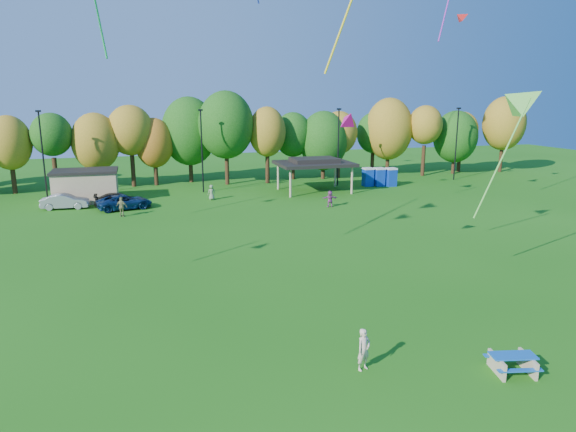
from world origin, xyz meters
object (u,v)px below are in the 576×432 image
object	(u,v)px
picnic_table	(512,362)
car_c	(125,202)
car_d	(119,200)
kite_flyer	(364,349)
car_b	(65,201)
porta_potties	(379,177)

from	to	relation	value
picnic_table	car_c	size ratio (longest dim) A/B	0.39
picnic_table	car_d	world-z (taller)	car_d
kite_flyer	car_b	size ratio (longest dim) A/B	0.39
car_c	car_d	world-z (taller)	car_c
car_c	car_d	bearing A→B (deg)	7.08
kite_flyer	car_b	distance (m)	38.09
picnic_table	car_d	bearing A→B (deg)	125.32
porta_potties	car_b	size ratio (longest dim) A/B	0.87
car_d	porta_potties	bearing A→B (deg)	-84.71
picnic_table	kite_flyer	xyz separation A→B (m)	(-5.40, 1.80, 0.41)
picnic_table	car_d	size ratio (longest dim) A/B	0.44
car_b	car_d	distance (m)	4.86
kite_flyer	car_d	world-z (taller)	kite_flyer
car_d	picnic_table	bearing A→B (deg)	-158.95
picnic_table	car_b	bearing A→B (deg)	131.27
porta_potties	car_b	distance (m)	34.49
kite_flyer	picnic_table	bearing A→B (deg)	-40.71
porta_potties	kite_flyer	bearing A→B (deg)	-116.79
porta_potties	car_c	world-z (taller)	porta_potties
porta_potties	car_c	bearing A→B (deg)	-169.81
car_c	car_b	bearing A→B (deg)	58.19
porta_potties	picnic_table	world-z (taller)	porta_potties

